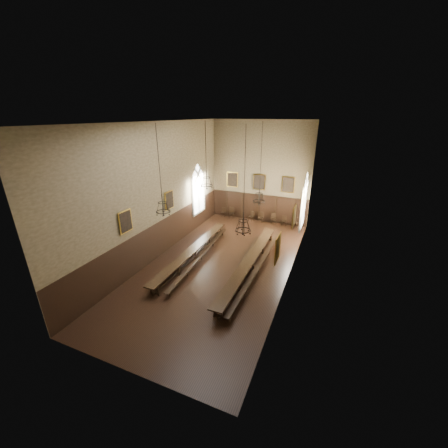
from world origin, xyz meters
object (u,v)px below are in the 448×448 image
Objects in this scene: bench_left_inner at (201,256)px; bench_right_inner at (240,267)px; table_left at (193,254)px; bench_left_outer at (189,252)px; table_right at (249,265)px; chair_3 at (251,218)px; chair_0 at (223,214)px; chandelier_back_left at (207,181)px; chair_4 at (260,219)px; chair_1 at (232,215)px; chair_6 at (284,223)px; bench_right_outer at (258,268)px; chandelier_front_left at (163,206)px; chandelier_back_right at (259,196)px; chair_5 at (273,221)px; chandelier_front_right at (243,223)px; chair_7 at (295,224)px.

bench_right_inner is (2.93, -0.29, -0.01)m from bench_left_inner.
table_left is 0.52m from bench_left_outer.
table_right is 8.95m from chair_3.
chair_0 is 7.44m from chandelier_back_left.
chair_4 is (3.78, -0.05, 0.02)m from chair_0.
chair_1 is at bearing 117.92° from table_right.
bench_left_inner is 10.50× the size of chair_3.
chair_6 is 0.20× the size of chandelier_back_left.
bench_left_inner is 10.50× the size of chair_6.
chair_4 reaches higher than bench_left_inner.
bench_left_outer is 8.56m from chair_3.
bench_left_outer is 0.89× the size of bench_right_outer.
bench_left_inner is 1.99× the size of chandelier_front_left.
chair_6 is at bearing -5.51° from chair_0.
chair_1 is at bearing 125.27° from chandelier_back_right.
bench_left_outer is 6.29m from chandelier_back_right.
chair_5 reaches higher than table_right.
chandelier_front_right is (-0.24, -10.92, 3.94)m from chair_6.
bench_right_outer is 8.76m from chair_4.
chair_3 is (1.96, 8.33, 0.00)m from bench_left_outer.
bench_left_inner is 5.34m from chandelier_front_left.
bench_left_outer is at bearing -151.95° from chandelier_back_right.
chair_4 reaches higher than table_right.
chair_6 is (4.03, 8.44, 0.00)m from bench_left_inner.
bench_left_outer is at bearing 176.92° from table_right.
chair_1 is at bearing 92.19° from chandelier_back_left.
bench_right_inner is at bearing 111.30° from chandelier_front_right.
chair_4 reaches higher than bench_right_inner.
chair_7 is (1.95, 0.00, -0.05)m from chair_5.
bench_left_inner is at bearing 174.34° from bench_right_inner.
chair_3 is at bearing 72.96° from chandelier_back_left.
bench_right_outer is at bearing -52.39° from chair_3.
chair_7 is 0.17× the size of chandelier_back_right.
bench_left_inner is at bearing 7.96° from table_left.
chair_1 is 12.62m from chandelier_front_right.
chandelier_front_right is (0.31, -2.41, 3.80)m from table_right.
chandelier_back_right reaches higher than chair_4.
chandelier_front_right reaches higher than bench_right_inner.
chandelier_back_left is (-0.84, 2.77, 4.58)m from bench_left_inner.
bench_left_outer is 9.06× the size of chair_5.
chandelier_back_right reaches higher than bench_right_outer.
table_right is 8.70m from chair_4.
bench_right_outer is at bearing -59.53° from chair_0.
chair_1 is 2.90m from chair_4.
chair_5 is at bearing 70.27° from bench_left_inner.
chandelier_front_left is (-5.77, -11.39, 4.44)m from chair_7.
chandelier_front_right is (0.57, -4.93, -0.08)m from chandelier_back_right.
bench_right_outer is at bearing -115.33° from chair_7.
chandelier_front_right reaches higher than bench_left_outer.
chair_5 is (-0.43, 8.57, -0.10)m from table_right.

